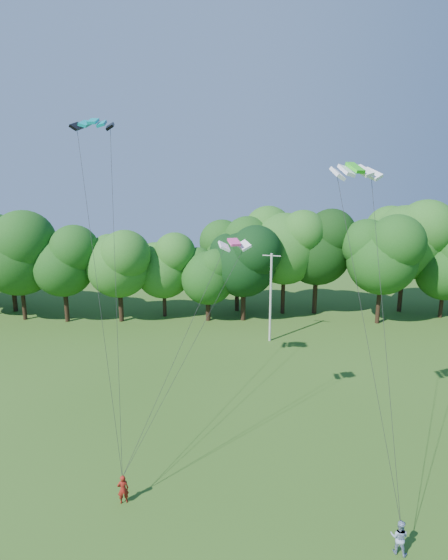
{
  "coord_description": "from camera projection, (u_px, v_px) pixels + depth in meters",
  "views": [
    {
      "loc": [
        0.66,
        -13.48,
        15.61
      ],
      "look_at": [
        0.39,
        13.0,
        9.66
      ],
      "focal_mm": 28.0,
      "sensor_mm": 36.0,
      "label": 1
    }
  ],
  "objects": [
    {
      "name": "utility_pole",
      "position": [
        271.0,
        297.0,
        42.96
      ],
      "size": [
        1.73,
        0.6,
        8.9
      ],
      "rotation": [
        0.0,
        0.0,
        -0.3
      ],
      "color": "#B7B8AF",
      "rests_on": "ground"
    },
    {
      "name": "kite_flyer_left",
      "position": [
        123.0,
        489.0,
        21.59
      ],
      "size": [
        0.64,
        0.51,
        1.52
      ],
      "primitive_type": "imported",
      "rotation": [
        0.0,
        0.0,
        3.45
      ],
      "color": "maroon",
      "rests_on": "ground"
    },
    {
      "name": "kite_flyer_right",
      "position": [
        399.0,
        537.0,
        18.65
      ],
      "size": [
        0.95,
        0.88,
        1.57
      ],
      "primitive_type": "imported",
      "rotation": [
        0.0,
        0.0,
        2.67
      ],
      "color": "#8D9FC4",
      "rests_on": "ground"
    },
    {
      "name": "kite_teal",
      "position": [
        93.0,
        121.0,
        25.3
      ],
      "size": [
        2.44,
        1.15,
        0.48
      ],
      "rotation": [
        0.0,
        0.0,
        0.03
      ],
      "color": "#05959D",
      "rests_on": "ground"
    },
    {
      "name": "kite_green",
      "position": [
        355.0,
        168.0,
        21.59
      ],
      "size": [
        2.7,
        1.85,
        0.59
      ],
      "rotation": [
        0.0,
        0.0,
        0.34
      ],
      "color": "#2FCE1E",
      "rests_on": "ground"
    },
    {
      "name": "kite_pink",
      "position": [
        234.0,
        242.0,
        24.76
      ],
      "size": [
        1.98,
        1.37,
        0.38
      ],
      "rotation": [
        0.0,
        0.0,
        0.31
      ],
      "color": "#EE4293",
      "rests_on": "ground"
    },
    {
      "name": "tree_back_center",
      "position": [
        244.0,
        257.0,
        48.95
      ],
      "size": [
        8.09,
        8.09,
        11.76
      ],
      "color": "black",
      "rests_on": "ground"
    }
  ]
}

